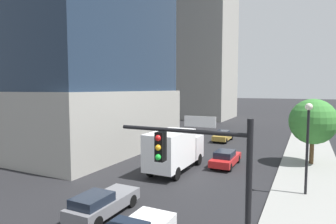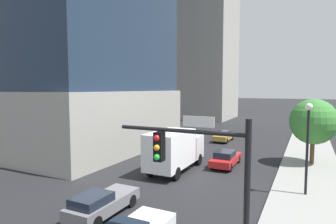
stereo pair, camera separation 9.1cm
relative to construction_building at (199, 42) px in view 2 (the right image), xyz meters
name	(u,v)px [view 2 (the right image)]	position (x,y,z in m)	size (l,w,h in m)	color
sidewalk	(310,172)	(23.24, -37.19, -17.32)	(4.60, 120.00, 0.15)	gray
construction_building	(199,42)	(0.00, 0.00, 0.00)	(16.15, 22.07, 38.78)	#9E9B93
traffic_light_pole	(203,170)	(19.86, -53.35, -13.36)	(4.79, 0.48, 5.67)	black
street_lamp	(308,135)	(22.98, -42.88, -13.50)	(0.44, 0.44, 5.70)	black
street_tree	(313,122)	(23.38, -34.52, -13.53)	(3.97, 3.97, 5.71)	brown
car_gray	(101,203)	(13.34, -50.70, -16.69)	(1.73, 4.44, 1.39)	slate
car_red	(226,158)	(16.67, -38.22, -16.69)	(1.75, 4.51, 1.39)	red
car_gold	(224,136)	(13.34, -26.77, -16.69)	(1.72, 4.37, 1.40)	#AD8938
box_truck	(174,149)	(13.34, -41.60, -15.53)	(2.46, 6.91, 3.38)	silver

